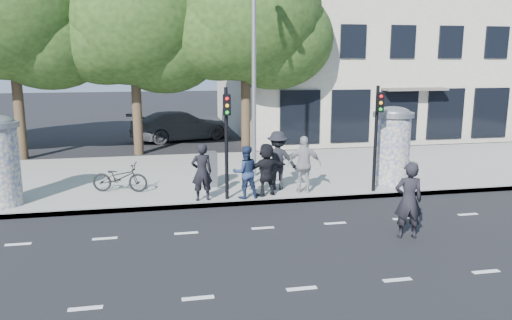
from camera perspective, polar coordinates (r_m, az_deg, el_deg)
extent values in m
plane|color=black|center=(11.94, 2.21, -9.96)|extent=(120.00, 120.00, 0.00)
cube|color=gray|center=(18.98, -3.07, -1.60)|extent=(40.00, 8.00, 0.15)
cube|color=slate|center=(15.21, -0.92, -4.91)|extent=(40.00, 0.10, 0.16)
cube|color=silver|center=(9.99, 5.24, -14.43)|extent=(32.00, 0.12, 0.01)
cube|color=silver|center=(13.22, 0.78, -7.78)|extent=(32.00, 0.12, 0.01)
cylinder|color=beige|center=(17.63, 15.23, 1.06)|extent=(1.20, 1.20, 2.30)
cylinder|color=slate|center=(17.46, 15.44, 5.03)|extent=(1.36, 1.36, 0.16)
ellipsoid|color=slate|center=(17.45, 15.46, 5.29)|extent=(1.10, 1.10, 0.38)
cylinder|color=black|center=(15.01, -3.40, 1.81)|extent=(0.11, 0.11, 3.40)
cube|color=black|center=(14.67, -3.36, 6.32)|extent=(0.22, 0.14, 0.62)
cylinder|color=black|center=(16.36, 13.51, 2.31)|extent=(0.11, 0.11, 3.40)
cube|color=black|center=(16.06, 13.98, 6.44)|extent=(0.22, 0.14, 0.62)
cylinder|color=slate|center=(17.84, -0.24, 10.78)|extent=(0.16, 0.16, 8.00)
cylinder|color=#38281C|center=(24.12, -25.49, 5.60)|extent=(0.44, 0.44, 4.73)
ellipsoid|color=#1B3112|center=(24.13, -26.36, 15.42)|extent=(7.20, 7.20, 6.12)
cylinder|color=#38281C|center=(23.62, -13.45, 5.91)|extent=(0.44, 0.44, 4.41)
ellipsoid|color=#1B3112|center=(23.59, -13.90, 15.31)|extent=(6.80, 6.80, 5.78)
cylinder|color=#38281C|center=(23.56, -1.19, 6.43)|extent=(0.44, 0.44, 4.59)
ellipsoid|color=#1B3112|center=(23.55, -1.23, 16.24)|extent=(7.00, 7.00, 5.95)
cube|color=#AAA28E|center=(34.14, 14.51, 13.86)|extent=(20.00, 15.00, 12.00)
cube|color=black|center=(27.61, 20.84, 4.97)|extent=(18.00, 0.10, 2.60)
cube|color=#59544C|center=(26.19, 17.70, 7.73)|extent=(3.20, 0.90, 0.12)
cube|color=#194C8C|center=(23.84, 1.13, 8.67)|extent=(1.60, 0.06, 0.30)
imported|color=black|center=(15.08, -6.22, -1.37)|extent=(0.68, 0.48, 1.76)
imported|color=#1E2B4C|center=(15.27, -1.23, -1.40)|extent=(0.85, 0.69, 1.63)
imported|color=black|center=(16.31, 2.51, -0.03)|extent=(1.40, 1.04, 1.93)
imported|color=#98989A|center=(15.94, 5.54, -0.51)|extent=(1.17, 0.80, 1.84)
imported|color=black|center=(15.56, 1.19, -1.09)|extent=(1.64, 0.99, 1.66)
imported|color=black|center=(12.84, 17.02, -4.43)|extent=(0.77, 0.58, 1.91)
imported|color=black|center=(16.65, -15.30, -1.94)|extent=(1.04, 1.89, 0.94)
cube|color=slate|center=(16.77, -5.48, -1.07)|extent=(0.59, 0.45, 1.18)
cube|color=slate|center=(17.60, 14.85, -0.99)|extent=(0.56, 0.44, 1.07)
imported|color=#4E5055|center=(27.62, -8.62, 3.90)|extent=(3.98, 5.88, 1.58)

